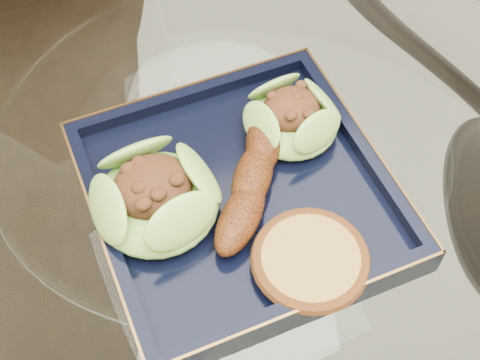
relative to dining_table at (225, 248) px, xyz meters
name	(u,v)px	position (x,y,z in m)	size (l,w,h in m)	color
dining_table	(225,248)	(0.00, 0.00, 0.00)	(1.13, 1.13, 0.77)	white
dining_chair	(15,118)	(-0.18, 0.34, -0.03)	(0.57, 0.57, 1.02)	black
navy_plate	(240,198)	(0.00, -0.05, 0.17)	(0.27, 0.27, 0.02)	black
lettuce_wrap_left	(156,199)	(-0.08, -0.03, 0.20)	(0.11, 0.11, 0.04)	#77B033
lettuce_wrap_right	(292,120)	(0.08, 0.00, 0.20)	(0.09, 0.09, 0.03)	#56912A
roasted_plantain	(253,177)	(0.01, -0.05, 0.20)	(0.17, 0.04, 0.03)	#632B0A
crumb_patty	(310,261)	(0.02, -0.14, 0.19)	(0.09, 0.09, 0.02)	#A37936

